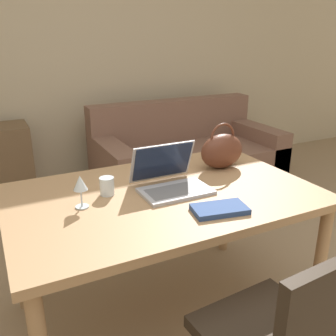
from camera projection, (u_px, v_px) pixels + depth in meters
The scene contains 8 objects.
wall_back at pixel (65, 45), 3.48m from camera, with size 10.00×0.06×2.70m.
dining_table at pixel (163, 206), 1.83m from camera, with size 1.46×0.94×0.73m.
couch at pixel (186, 160), 3.67m from camera, with size 1.75×0.91×0.82m.
laptop at pixel (169, 177), 1.84m from camera, with size 0.33×0.30×0.21m.
drinking_glass at pixel (107, 186), 1.77m from camera, with size 0.07×0.07×0.09m.
wine_glass at pixel (80, 185), 1.61m from camera, with size 0.06×0.06×0.15m.
handbag at pixel (222, 150), 2.10m from camera, with size 0.26×0.14×0.26m.
book at pixel (220, 209), 1.61m from camera, with size 0.25×0.17×0.02m.
Camera 1 is at (-0.79, -0.86, 1.45)m, focal length 40.00 mm.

